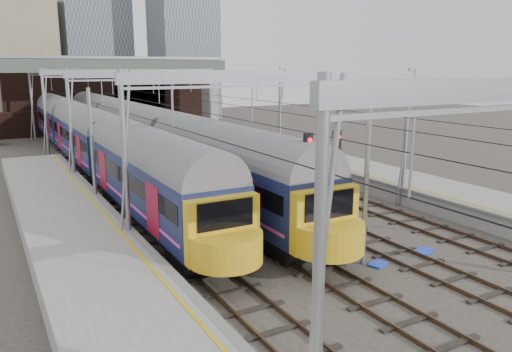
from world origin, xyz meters
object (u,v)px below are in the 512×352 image
signal_near_centre (334,179)px  train_main (112,123)px  train_second (87,136)px  signal_near_left (305,183)px

signal_near_centre → train_main: bearing=79.7°
train_second → signal_near_left: signal_near_left is taller
signal_near_left → train_main: bearing=78.4°
signal_near_left → train_second: bearing=87.3°
train_second → signal_near_left: (3.97, -25.25, 0.81)m
train_main → signal_near_left: 33.79m
train_second → signal_near_centre: size_ratio=9.38×
train_second → signal_near_centre: signal_near_centre is taller
train_main → signal_near_centre: 33.75m
train_main → signal_near_left: size_ratio=12.84×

